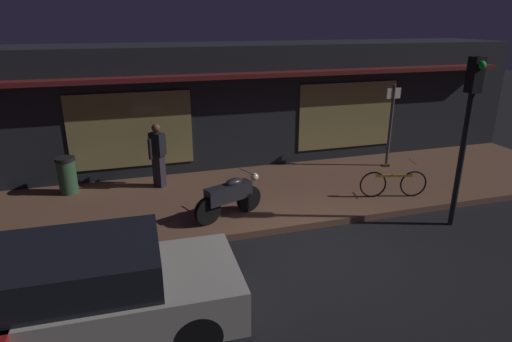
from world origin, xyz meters
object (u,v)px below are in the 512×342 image
object	(u,v)px
bicycle_parked	(393,183)
person_photographer	(158,154)
motorcycle	(230,196)
parked_car_far	(89,293)
traffic_light_pole	(469,114)
trash_bin	(67,175)
sign_post	(391,121)

from	to	relation	value
bicycle_parked	person_photographer	distance (m)	5.93
motorcycle	parked_car_far	xyz separation A→B (m)	(-2.73, -2.94, 0.06)
person_photographer	traffic_light_pole	xyz separation A→B (m)	(5.94, -3.86, 1.45)
motorcycle	person_photographer	size ratio (longest dim) A/B	0.97
person_photographer	traffic_light_pole	world-z (taller)	traffic_light_pole
trash_bin	traffic_light_pole	world-z (taller)	traffic_light_pole
trash_bin	traffic_light_pole	bearing A→B (deg)	-26.41
sign_post	trash_bin	world-z (taller)	sign_post
person_photographer	parked_car_far	distance (m)	5.49
motorcycle	person_photographer	distance (m)	2.72
bicycle_parked	person_photographer	bearing A→B (deg)	155.90
traffic_light_pole	parked_car_far	bearing A→B (deg)	-169.02
trash_bin	parked_car_far	bearing A→B (deg)	-81.67
traffic_light_pole	person_photographer	bearing A→B (deg)	147.00
trash_bin	motorcycle	bearing A→B (deg)	-35.77
traffic_light_pole	parked_car_far	world-z (taller)	traffic_light_pole
motorcycle	trash_bin	distance (m)	4.36
motorcycle	parked_car_far	world-z (taller)	parked_car_far
person_photographer	trash_bin	world-z (taller)	person_photographer
sign_post	traffic_light_pole	bearing A→B (deg)	-100.89
parked_car_far	motorcycle	bearing A→B (deg)	47.05
motorcycle	person_photographer	world-z (taller)	person_photographer
motorcycle	traffic_light_pole	distance (m)	5.20
trash_bin	bicycle_parked	bearing A→B (deg)	-18.91
motorcycle	person_photographer	bearing A→B (deg)	119.14
parked_car_far	sign_post	bearing A→B (deg)	32.00
motorcycle	parked_car_far	bearing A→B (deg)	-132.95
trash_bin	parked_car_far	distance (m)	5.55
sign_post	trash_bin	size ratio (longest dim) A/B	2.58
motorcycle	trash_bin	bearing A→B (deg)	144.23
trash_bin	parked_car_far	xyz separation A→B (m)	(0.80, -5.49, 0.08)
motorcycle	sign_post	bearing A→B (deg)	21.51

